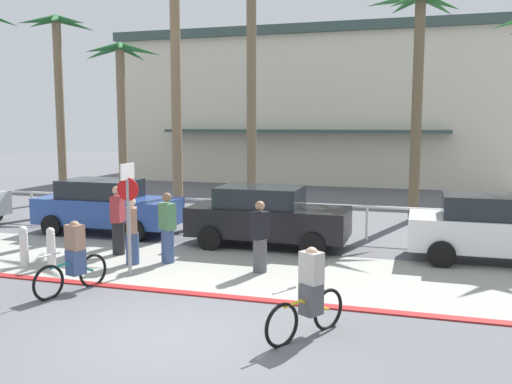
{
  "coord_description": "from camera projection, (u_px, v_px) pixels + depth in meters",
  "views": [
    {
      "loc": [
        3.85,
        -7.85,
        3.46
      ],
      "look_at": [
        -0.32,
        6.0,
        1.64
      ],
      "focal_mm": 38.89,
      "sensor_mm": 36.0,
      "label": 1
    }
  ],
  "objects": [
    {
      "name": "palm_tree_2",
      "position": [
        121.0,
        87.0,
        22.91
      ],
      "size": [
        3.55,
        2.79,
        6.75
      ],
      "color": "#756047",
      "rests_on": "ground"
    },
    {
      "name": "bollard_3",
      "position": [
        24.0,
        246.0,
        13.3
      ],
      "size": [
        0.2,
        0.2,
        1.0
      ],
      "color": "white",
      "rests_on": "ground"
    },
    {
      "name": "palm_tree_4",
      "position": [
        252.0,
        13.0,
        20.02
      ],
      "size": [
        3.54,
        3.1,
        10.06
      ],
      "color": "#756047",
      "rests_on": "ground"
    },
    {
      "name": "car_white_3",
      "position": [
        499.0,
        228.0,
        13.63
      ],
      "size": [
        4.4,
        2.02,
        1.69
      ],
      "color": "white",
      "rests_on": "ground"
    },
    {
      "name": "pedestrian_1",
      "position": [
        132.0,
        234.0,
        13.47
      ],
      "size": [
        0.44,
        0.48,
        1.66
      ],
      "color": "#384C7A",
      "rests_on": "ground"
    },
    {
      "name": "palm_tree_3",
      "position": [
        174.0,
        14.0,
        19.34
      ],
      "size": [
        3.54,
        2.9,
        10.14
      ],
      "color": "#846B4C",
      "rests_on": "ground"
    },
    {
      "name": "car_black_2",
      "position": [
        267.0,
        216.0,
        15.43
      ],
      "size": [
        4.4,
        2.02,
        1.69
      ],
      "color": "black",
      "rests_on": "ground"
    },
    {
      "name": "bollard_2",
      "position": [
        51.0,
        248.0,
        13.12
      ],
      "size": [
        0.2,
        0.2,
        1.0
      ],
      "color": "white",
      "rests_on": "ground"
    },
    {
      "name": "cyclist_teal_1",
      "position": [
        74.0,
        258.0,
        11.33
      ],
      "size": [
        0.58,
        1.76,
        1.5
      ],
      "color": "black",
      "rests_on": "ground"
    },
    {
      "name": "rail_fence",
      "position": [
        289.0,
        209.0,
        16.96
      ],
      "size": [
        23.56,
        0.08,
        1.04
      ],
      "color": "white",
      "rests_on": "ground"
    },
    {
      "name": "pedestrian_0",
      "position": [
        168.0,
        231.0,
        13.61
      ],
      "size": [
        0.48,
        0.44,
        1.76
      ],
      "color": "#384C7A",
      "rests_on": "ground"
    },
    {
      "name": "ground_plane",
      "position": [
        300.0,
        227.0,
        18.49
      ],
      "size": [
        80.0,
        80.0,
        0.0
      ],
      "primitive_type": "plane",
      "color": "#5B5B60"
    },
    {
      "name": "pedestrian_3",
      "position": [
        118.0,
        223.0,
        14.45
      ],
      "size": [
        0.36,
        0.43,
        1.83
      ],
      "color": "#232326",
      "rests_on": "ground"
    },
    {
      "name": "curb_paint",
      "position": [
        216.0,
        296.0,
        11.08
      ],
      "size": [
        44.0,
        0.24,
        0.03
      ],
      "primitive_type": "cube",
      "color": "maroon",
      "rests_on": "ground"
    },
    {
      "name": "palm_tree_5",
      "position": [
        419.0,
        50.0,
        19.08
      ],
      "size": [
        3.25,
        3.14,
        7.92
      ],
      "color": "brown",
      "rests_on": "ground"
    },
    {
      "name": "pedestrian_2",
      "position": [
        260.0,
        240.0,
        12.73
      ],
      "size": [
        0.44,
        0.48,
        1.68
      ],
      "color": "#4C4C51",
      "rests_on": "ground"
    },
    {
      "name": "building_backdrop",
      "position": [
        321.0,
        108.0,
        35.45
      ],
      "size": [
        22.66,
        12.75,
        8.7
      ],
      "color": "beige",
      "rests_on": "ground"
    },
    {
      "name": "cyclist_yellow_0",
      "position": [
        309.0,
        294.0,
        8.96
      ],
      "size": [
        0.99,
        1.59,
        1.5
      ],
      "color": "black",
      "rests_on": "ground"
    },
    {
      "name": "palm_tree_1",
      "position": [
        58.0,
        68.0,
        23.66
      ],
      "size": [
        2.81,
        3.37,
        8.0
      ],
      "color": "#756047",
      "rests_on": "ground"
    },
    {
      "name": "sidewalk_strip",
      "position": [
        247.0,
        271.0,
        12.98
      ],
      "size": [
        44.0,
        4.0,
        0.02
      ],
      "primitive_type": "cube",
      "color": "#9E9E93",
      "rests_on": "ground"
    },
    {
      "name": "stop_sign_bike_lane",
      "position": [
        128.0,
        203.0,
        12.36
      ],
      "size": [
        0.52,
        0.56,
        2.56
      ],
      "color": "gray",
      "rests_on": "ground"
    },
    {
      "name": "car_blue_1",
      "position": [
        106.0,
        206.0,
        17.3
      ],
      "size": [
        4.4,
        2.02,
        1.69
      ],
      "color": "#284793",
      "rests_on": "ground"
    }
  ]
}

